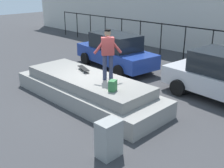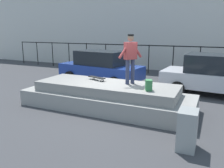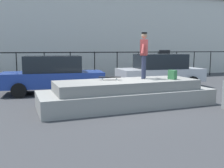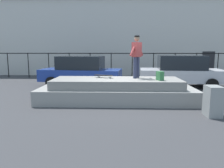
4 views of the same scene
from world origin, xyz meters
The scene contains 9 objects.
ground_plane centered at (0.00, 0.00, 0.00)m, with size 60.00×60.00×0.00m, color #38383A.
concrete_ledge centered at (-0.29, -0.35, 0.43)m, with size 6.36×2.17×0.94m.
skateboarder centered at (0.53, -0.09, 1.96)m, with size 0.66×0.83×1.76m.
skateboard centered at (-0.85, -0.05, 1.04)m, with size 0.83×0.46×0.12m.
backpack centered at (1.40, -0.73, 1.12)m, with size 0.28×0.20×0.35m, color #33723F.
car_blue_sedan_near centered at (-2.44, 3.33, 0.89)m, with size 4.86×2.48×1.76m.
car_silver_sedan_mid centered at (3.36, 3.30, 0.91)m, with size 4.75×2.51×1.80m.
fence_row centered at (0.00, 7.19, 1.27)m, with size 24.06×0.06×1.90m.
warehouse_building centered at (0.00, 12.19, 3.26)m, with size 36.01×7.47×6.51m.
Camera 3 is at (-4.08, -8.66, 2.07)m, focal length 40.36 mm.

